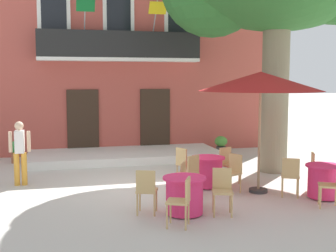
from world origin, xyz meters
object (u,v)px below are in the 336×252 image
Objects in this scene: cafe_chair_near_tree_3 at (222,188)px; pedestrian_near_entrance at (20,149)px; cafe_chair_front_1 at (290,174)px; cafe_chair_middle_2 at (228,162)px; cafe_umbrella at (261,82)px; cafe_table_near_tree at (184,195)px; cafe_table_front at (325,181)px; cafe_chair_near_tree_2 at (182,199)px; cafe_chair_middle_0 at (190,171)px; cafe_table_middle at (207,172)px; cafe_chair_near_tree_1 at (146,189)px; cafe_chair_near_tree_0 at (188,180)px; ground_planter_right at (221,144)px; cafe_chair_middle_1 at (233,170)px; cafe_chair_front_0 at (317,168)px; ground_planter_left at (15,151)px; cafe_chair_middle_3 at (184,162)px; cafe_chair_front_2 at (333,183)px.

cafe_chair_near_tree_3 is 5.39m from pedestrian_near_entrance.
pedestrian_near_entrance reaches higher than cafe_chair_front_1.
cafe_chair_middle_2 is 0.56× the size of pedestrian_near_entrance.
cafe_chair_middle_2 is 0.31× the size of cafe_umbrella.
cafe_table_near_tree is 1.00× the size of cafe_table_front.
cafe_chair_near_tree_2 is at bearing -141.26° from cafe_umbrella.
cafe_table_near_tree is at bearing -173.35° from cafe_table_front.
cafe_chair_middle_0 is 1.05× the size of cafe_table_front.
cafe_chair_middle_0 is at bearing 94.99° from cafe_chair_near_tree_3.
cafe_table_middle is at bearing -16.67° from pedestrian_near_entrance.
cafe_table_near_tree is 0.95× the size of cafe_chair_near_tree_1.
cafe_table_near_tree is 0.95× the size of cafe_chair_near_tree_3.
cafe_chair_near_tree_0 is 6.70m from ground_planter_right.
cafe_chair_middle_1 is 1.00× the size of cafe_chair_front_0.
cafe_chair_middle_0 is at bearing -118.11° from ground_planter_right.
cafe_chair_front_0 is (2.48, -0.92, 0.14)m from cafe_table_middle.
ground_planter_left is (-3.99, 5.82, -0.13)m from cafe_chair_near_tree_0.
cafe_chair_middle_1 is at bearing 27.58° from cafe_chair_near_tree_1.
cafe_chair_front_1 is (1.97, 0.82, 0.00)m from cafe_chair_near_tree_3.
cafe_chair_near_tree_3 is at bearing -90.63° from cafe_chair_middle_3.
cafe_chair_middle_2 is 5.30m from pedestrian_near_entrance.
cafe_chair_near_tree_2 is 8.01m from ground_planter_left.
cafe_chair_near_tree_2 is at bearing -155.09° from cafe_chair_front_0.
cafe_chair_middle_3 is 4.76m from ground_planter_right.
ground_planter_right is at bearing 78.30° from cafe_umbrella.
cafe_table_front is at bearing -40.72° from ground_planter_left.
ground_planter_right is at bearing 63.54° from cafe_table_near_tree.
cafe_table_front is 0.53× the size of pedestrian_near_entrance.
cafe_chair_near_tree_3 is 1.05× the size of cafe_table_front.
cafe_chair_middle_3 is at bearing 80.66° from cafe_chair_middle_0.
ground_planter_right is (2.73, 5.11, -0.18)m from cafe_chair_middle_0.
cafe_chair_near_tree_2 is 5.13m from pedestrian_near_entrance.
cafe_chair_near_tree_0 is 1.00× the size of cafe_chair_middle_1.
cafe_chair_near_tree_2 is at bearing -61.48° from cafe_chair_near_tree_1.
cafe_chair_middle_1 is at bearing -108.14° from ground_planter_right.
cafe_chair_middle_0 is at bearing -99.34° from cafe_chair_middle_3.
ground_planter_left is at bearing 130.90° from cafe_chair_middle_0.
cafe_umbrella is 5.97m from ground_planter_right.
cafe_chair_near_tree_3 is 2.90m from cafe_umbrella.
cafe_chair_near_tree_0 is 1.00× the size of cafe_chair_middle_2.
cafe_chair_near_tree_0 is at bearing 160.60° from cafe_chair_front_2.
cafe_table_near_tree is 7.50m from ground_planter_left.
cafe_umbrella is at bearing 16.16° from cafe_chair_near_tree_0.
cafe_chair_middle_2 is 1.28× the size of ground_planter_left.
ground_planter_right is (0.61, 5.99, -0.18)m from cafe_chair_front_1.
ground_planter_left is (-5.91, 5.26, -2.21)m from cafe_umbrella.
cafe_chair_near_tree_3 is 1.00× the size of cafe_chair_front_0.
cafe_chair_front_2 is 7.44m from pedestrian_near_entrance.
cafe_umbrella is at bearing 174.15° from cafe_chair_front_0.
cafe_chair_near_tree_2 and cafe_chair_middle_2 have the same top height.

